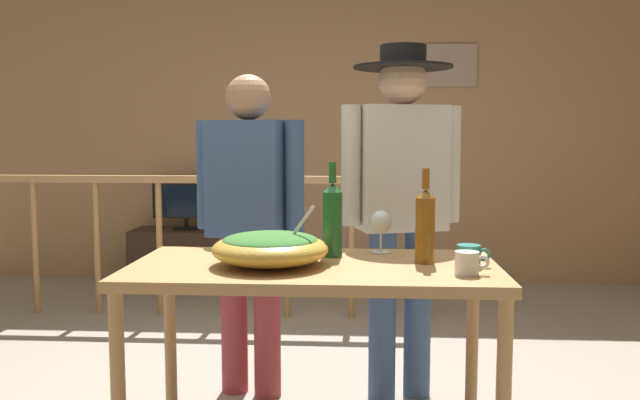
{
  "coord_description": "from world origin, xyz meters",
  "views": [
    {
      "loc": [
        0.35,
        -2.85,
        1.27
      ],
      "look_at": [
        0.17,
        -0.09,
        1.0
      ],
      "focal_mm": 37.05,
      "sensor_mm": 36.0,
      "label": 1
    }
  ],
  "objects_px": {
    "wine_glass": "(381,224)",
    "mug_teal": "(469,256)",
    "person_standing_right": "(401,190)",
    "wine_bottle_amber": "(425,224)",
    "serving_table": "(314,287)",
    "salad_bowl": "(270,247)",
    "flat_screen_tv": "(185,202)",
    "tv_console": "(187,258)",
    "mug_white": "(468,263)",
    "wine_bottle_green": "(332,218)",
    "framed_picture": "(447,65)",
    "person_standing_left": "(249,210)",
    "stair_railing": "(226,225)"
  },
  "relations": [
    {
      "from": "mug_white",
      "to": "person_standing_right",
      "type": "height_order",
      "value": "person_standing_right"
    },
    {
      "from": "stair_railing",
      "to": "tv_console",
      "type": "relative_size",
      "value": 4.12
    },
    {
      "from": "framed_picture",
      "to": "person_standing_right",
      "type": "distance_m",
      "value": 2.76
    },
    {
      "from": "framed_picture",
      "to": "person_standing_right",
      "type": "bearing_deg",
      "value": -101.51
    },
    {
      "from": "wine_glass",
      "to": "person_standing_right",
      "type": "relative_size",
      "value": 0.1
    },
    {
      "from": "wine_glass",
      "to": "serving_table",
      "type": "bearing_deg",
      "value": -135.78
    },
    {
      "from": "flat_screen_tv",
      "to": "person_standing_left",
      "type": "distance_m",
      "value": 2.44
    },
    {
      "from": "wine_bottle_green",
      "to": "wine_glass",
      "type": "bearing_deg",
      "value": 26.03
    },
    {
      "from": "serving_table",
      "to": "mug_white",
      "type": "distance_m",
      "value": 0.57
    },
    {
      "from": "salad_bowl",
      "to": "flat_screen_tv",
      "type": "bearing_deg",
      "value": 110.63
    },
    {
      "from": "serving_table",
      "to": "wine_glass",
      "type": "xyz_separation_m",
      "value": [
        0.25,
        0.25,
        0.21
      ]
    },
    {
      "from": "serving_table",
      "to": "salad_bowl",
      "type": "relative_size",
      "value": 3.18
    },
    {
      "from": "tv_console",
      "to": "flat_screen_tv",
      "type": "relative_size",
      "value": 1.7
    },
    {
      "from": "person_standing_right",
      "to": "framed_picture",
      "type": "bearing_deg",
      "value": -118.36
    },
    {
      "from": "flat_screen_tv",
      "to": "wine_glass",
      "type": "relative_size",
      "value": 3.06
    },
    {
      "from": "person_standing_right",
      "to": "wine_bottle_green",
      "type": "bearing_deg",
      "value": 45.67
    },
    {
      "from": "wine_glass",
      "to": "mug_teal",
      "type": "bearing_deg",
      "value": -40.8
    },
    {
      "from": "stair_railing",
      "to": "wine_bottle_amber",
      "type": "height_order",
      "value": "wine_bottle_amber"
    },
    {
      "from": "wine_glass",
      "to": "wine_bottle_green",
      "type": "distance_m",
      "value": 0.22
    },
    {
      "from": "serving_table",
      "to": "wine_bottle_green",
      "type": "relative_size",
      "value": 3.66
    },
    {
      "from": "tv_console",
      "to": "mug_white",
      "type": "xyz_separation_m",
      "value": [
        1.83,
        -3.18,
        0.6
      ]
    },
    {
      "from": "mug_teal",
      "to": "person_standing_right",
      "type": "xyz_separation_m",
      "value": [
        -0.2,
        0.76,
        0.18
      ]
    },
    {
      "from": "mug_white",
      "to": "stair_railing",
      "type": "bearing_deg",
      "value": 119.83
    },
    {
      "from": "mug_white",
      "to": "person_standing_left",
      "type": "distance_m",
      "value": 1.27
    },
    {
      "from": "flat_screen_tv",
      "to": "salad_bowl",
      "type": "height_order",
      "value": "salad_bowl"
    },
    {
      "from": "serving_table",
      "to": "person_standing_left",
      "type": "distance_m",
      "value": 0.84
    },
    {
      "from": "tv_console",
      "to": "wine_bottle_amber",
      "type": "distance_m",
      "value": 3.5
    },
    {
      "from": "stair_railing",
      "to": "person_standing_right",
      "type": "height_order",
      "value": "person_standing_right"
    },
    {
      "from": "mug_teal",
      "to": "tv_console",
      "type": "bearing_deg",
      "value": 121.48
    },
    {
      "from": "wine_bottle_green",
      "to": "flat_screen_tv",
      "type": "bearing_deg",
      "value": 115.6
    },
    {
      "from": "salad_bowl",
      "to": "wine_bottle_amber",
      "type": "xyz_separation_m",
      "value": [
        0.57,
        0.08,
        0.08
      ]
    },
    {
      "from": "wine_bottle_green",
      "to": "salad_bowl",
      "type": "bearing_deg",
      "value": -139.07
    },
    {
      "from": "serving_table",
      "to": "mug_teal",
      "type": "relative_size",
      "value": 11.16
    },
    {
      "from": "tv_console",
      "to": "mug_white",
      "type": "distance_m",
      "value": 3.71
    },
    {
      "from": "person_standing_left",
      "to": "mug_white",
      "type": "bearing_deg",
      "value": 152.12
    },
    {
      "from": "stair_railing",
      "to": "mug_white",
      "type": "bearing_deg",
      "value": -60.17
    },
    {
      "from": "wine_bottle_green",
      "to": "mug_white",
      "type": "bearing_deg",
      "value": -33.27
    },
    {
      "from": "stair_railing",
      "to": "wine_bottle_amber",
      "type": "distance_m",
      "value": 2.42
    },
    {
      "from": "person_standing_left",
      "to": "serving_table",
      "type": "bearing_deg",
      "value": 133.23
    },
    {
      "from": "wine_bottle_amber",
      "to": "mug_teal",
      "type": "bearing_deg",
      "value": -23.12
    },
    {
      "from": "tv_console",
      "to": "person_standing_right",
      "type": "height_order",
      "value": "person_standing_right"
    },
    {
      "from": "serving_table",
      "to": "wine_bottle_green",
      "type": "distance_m",
      "value": 0.29
    },
    {
      "from": "tv_console",
      "to": "person_standing_left",
      "type": "bearing_deg",
      "value": -67.81
    },
    {
      "from": "stair_railing",
      "to": "serving_table",
      "type": "bearing_deg",
      "value": -70.01
    },
    {
      "from": "person_standing_left",
      "to": "person_standing_right",
      "type": "bearing_deg",
      "value": -163.15
    },
    {
      "from": "salad_bowl",
      "to": "wine_bottle_amber",
      "type": "relative_size",
      "value": 1.21
    },
    {
      "from": "tv_console",
      "to": "wine_bottle_green",
      "type": "bearing_deg",
      "value": -64.64
    },
    {
      "from": "wine_bottle_amber",
      "to": "salad_bowl",
      "type": "bearing_deg",
      "value": -171.9
    },
    {
      "from": "flat_screen_tv",
      "to": "mug_teal",
      "type": "height_order",
      "value": "mug_teal"
    },
    {
      "from": "flat_screen_tv",
      "to": "wine_bottle_amber",
      "type": "xyz_separation_m",
      "value": [
        1.71,
        -2.94,
        0.22
      ]
    }
  ]
}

